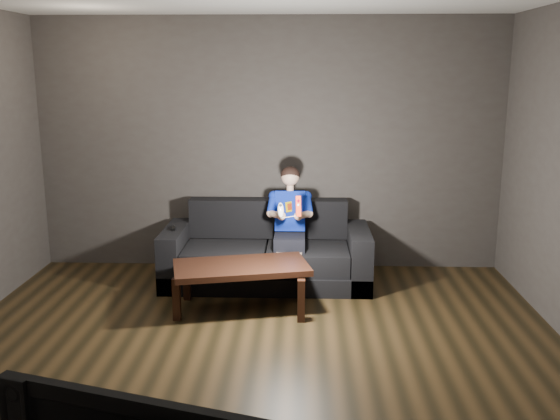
{
  "coord_description": "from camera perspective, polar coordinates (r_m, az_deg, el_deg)",
  "views": [
    {
      "loc": [
        0.36,
        -4.19,
        2.16
      ],
      "look_at": [
        0.15,
        1.55,
        0.85
      ],
      "focal_mm": 40.0,
      "sensor_mm": 36.0,
      "label": 1
    }
  ],
  "objects": [
    {
      "name": "child",
      "position": [
        6.25,
        0.91,
        -0.66
      ],
      "size": [
        0.46,
        0.56,
        1.12
      ],
      "color": "black",
      "rests_on": "sofa"
    },
    {
      "name": "wii_remote_red",
      "position": [
        5.78,
        1.68,
        0.36
      ],
      "size": [
        0.06,
        0.08,
        0.2
      ],
      "color": "red",
      "rests_on": "child"
    },
    {
      "name": "front_wall",
      "position": [
        1.9,
        -9.19,
        -12.48
      ],
      "size": [
        5.0,
        0.04,
        2.7
      ],
      "primitive_type": "cube",
      "color": "#3E3835",
      "rests_on": "ground"
    },
    {
      "name": "wii_remote_black",
      "position": [
        6.38,
        -9.72,
        -1.65
      ],
      "size": [
        0.06,
        0.14,
        0.03
      ],
      "color": "black",
      "rests_on": "sofa"
    },
    {
      "name": "coffee_table",
      "position": [
        5.65,
        -3.58,
        -5.55
      ],
      "size": [
        1.3,
        0.85,
        0.44
      ],
      "color": "black",
      "rests_on": "floor"
    },
    {
      "name": "nunchuk_white",
      "position": [
        5.79,
        0.07,
        -0.01
      ],
      "size": [
        0.08,
        0.1,
        0.15
      ],
      "color": "silver",
      "rests_on": "child"
    },
    {
      "name": "floor",
      "position": [
        4.72,
        -2.58,
        -14.37
      ],
      "size": [
        5.0,
        5.0,
        0.0
      ],
      "primitive_type": "plane",
      "color": "black",
      "rests_on": "ground"
    },
    {
      "name": "back_wall",
      "position": [
        6.74,
        -0.99,
        5.96
      ],
      "size": [
        5.0,
        0.04,
        2.7
      ],
      "primitive_type": "cube",
      "color": "#3E3835",
      "rests_on": "ground"
    },
    {
      "name": "sofa",
      "position": [
        6.42,
        -1.22,
        -4.33
      ],
      "size": [
        2.09,
        0.9,
        0.81
      ],
      "color": "black",
      "rests_on": "floor"
    }
  ]
}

